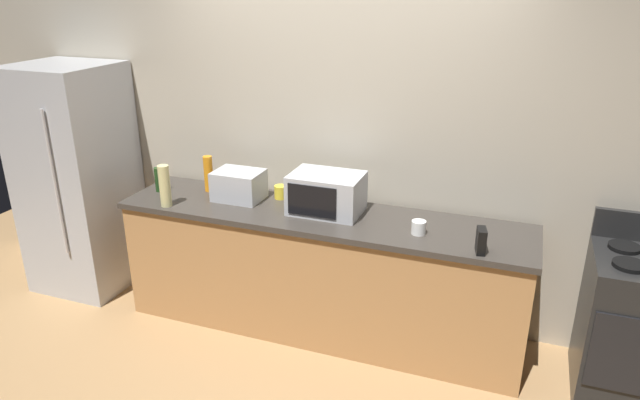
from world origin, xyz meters
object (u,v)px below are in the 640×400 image
(microwave, at_px, (326,193))
(toaster_oven, at_px, (239,185))
(bottle_vinegar, at_px, (165,186))
(bottle_wine, at_px, (159,179))
(refrigerator, at_px, (78,179))
(mug_yellow, at_px, (281,192))
(cordless_phone, at_px, (481,241))
(mug_white, at_px, (419,227))
(stove_range, at_px, (636,327))
(bottle_dish_soap, at_px, (208,174))

(microwave, bearing_deg, toaster_oven, 178.96)
(toaster_oven, xyz_separation_m, bottle_vinegar, (-0.42, -0.30, 0.04))
(microwave, distance_m, bottle_wine, 1.31)
(refrigerator, distance_m, mug_yellow, 1.69)
(cordless_phone, xyz_separation_m, mug_white, (-0.39, 0.13, -0.03))
(toaster_oven, height_order, mug_white, toaster_oven)
(toaster_oven, relative_size, mug_white, 3.78)
(stove_range, relative_size, bottle_wine, 5.87)
(stove_range, bearing_deg, cordless_phone, -166.46)
(bottle_wine, relative_size, mug_yellow, 1.92)
(bottle_wine, distance_m, bottle_dish_soap, 0.37)
(microwave, height_order, bottle_vinegar, bottle_vinegar)
(cordless_phone, height_order, bottle_wine, bottle_wine)
(bottle_vinegar, bearing_deg, cordless_phone, 0.38)
(bottle_wine, bearing_deg, stove_range, 0.03)
(microwave, xyz_separation_m, mug_white, (0.66, -0.14, -0.09))
(mug_yellow, bearing_deg, bottle_dish_soap, -175.82)
(bottle_dish_soap, xyz_separation_m, mug_white, (1.62, -0.22, -0.09))
(refrigerator, xyz_separation_m, microwave, (2.08, 0.05, 0.13))
(mug_white, bearing_deg, microwave, 168.25)
(bottle_vinegar, bearing_deg, refrigerator, 166.56)
(microwave, distance_m, mug_yellow, 0.43)
(microwave, height_order, bottle_wine, microwave)
(mug_yellow, bearing_deg, cordless_phone, -15.43)
(stove_range, relative_size, mug_yellow, 11.25)
(mug_white, bearing_deg, mug_yellow, 165.91)
(bottle_wine, bearing_deg, cordless_phone, -5.37)
(refrigerator, height_order, bottle_dish_soap, refrigerator)
(bottle_dish_soap, relative_size, mug_white, 2.98)
(bottle_vinegar, distance_m, mug_yellow, 0.81)
(bottle_dish_soap, bearing_deg, microwave, -5.16)
(stove_range, bearing_deg, bottle_wine, -179.97)
(bottle_dish_soap, relative_size, mug_yellow, 2.80)
(cordless_phone, xyz_separation_m, bottle_vinegar, (-2.13, -0.01, 0.07))
(cordless_phone, relative_size, bottle_wine, 0.82)
(cordless_phone, bearing_deg, bottle_dish_soap, 158.40)
(bottle_wine, height_order, mug_yellow, bottle_wine)
(mug_white, bearing_deg, bottle_dish_soap, 172.13)
(bottle_wine, relative_size, bottle_dish_soap, 0.68)
(stove_range, xyz_separation_m, bottle_wine, (-3.28, -0.00, 0.53))
(mug_white, bearing_deg, toaster_oven, 173.59)
(toaster_oven, bearing_deg, refrigerator, -177.55)
(stove_range, xyz_separation_m, microwave, (-1.97, 0.05, 0.57))
(microwave, xyz_separation_m, toaster_oven, (-0.67, 0.01, -0.03))
(stove_range, bearing_deg, refrigerator, -180.00)
(refrigerator, xyz_separation_m, bottle_vinegar, (0.99, -0.24, 0.15))
(bottle_vinegar, bearing_deg, toaster_oven, 35.55)
(toaster_oven, xyz_separation_m, mug_white, (1.33, -0.15, -0.06))
(refrigerator, height_order, cordless_phone, refrigerator)
(mug_white, bearing_deg, cordless_phone, -19.01)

